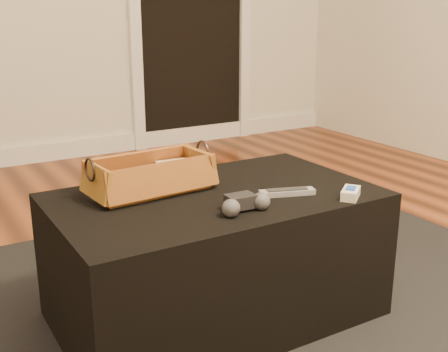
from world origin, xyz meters
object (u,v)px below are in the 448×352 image
wicker_basket (150,177)px  silver_remote (287,192)px  cream_gadget (351,193)px  game_controller (244,203)px  ottoman (216,255)px  tv_remote (147,186)px

wicker_basket → silver_remote: bearing=-35.7°
silver_remote → cream_gadget: size_ratio=1.74×
game_controller → silver_remote: game_controller is taller
ottoman → wicker_basket: size_ratio=2.43×
game_controller → wicker_basket: bearing=116.1°
ottoman → game_controller: 0.30m
tv_remote → cream_gadget: tv_remote is taller
tv_remote → silver_remote: tv_remote is taller
wicker_basket → game_controller: bearing=-63.9°
ottoman → silver_remote: bearing=-33.7°
tv_remote → wicker_basket: bearing=30.9°
wicker_basket → cream_gadget: 0.62m
game_controller → cream_gadget: size_ratio=1.57×
tv_remote → cream_gadget: bearing=-45.2°
cream_gadget → wicker_basket: bearing=143.0°
game_controller → ottoman: bearing=86.6°
wicker_basket → game_controller: (0.15, -0.31, -0.02)m
silver_remote → wicker_basket: bearing=144.3°
tv_remote → game_controller: 0.34m
tv_remote → wicker_basket: 0.03m
tv_remote → game_controller: bearing=-70.3°
silver_remote → ottoman: bearing=146.3°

